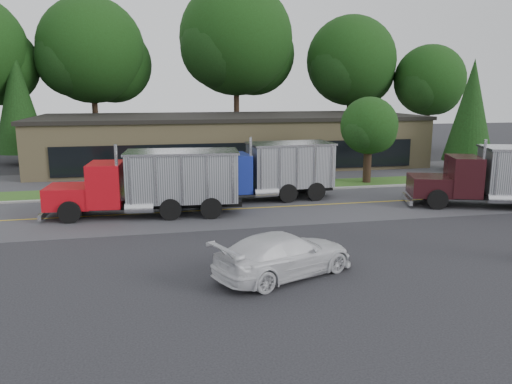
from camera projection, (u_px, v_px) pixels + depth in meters
ground at (288, 263)px, 18.99m from camera, size 140.00×140.00×0.00m
road at (244, 209)px, 27.60m from camera, size 60.00×8.00×0.02m
center_line at (244, 209)px, 27.60m from camera, size 60.00×0.12×0.01m
curb at (232, 194)px, 31.62m from camera, size 60.00×0.30×0.12m
grass_verge at (227, 188)px, 33.35m from camera, size 60.00×3.40×0.03m
far_parking at (217, 176)px, 38.14m from camera, size 60.00×7.00×0.02m
strip_mall at (230, 141)px, 43.89m from camera, size 32.00×12.00×4.00m
tree_far_b at (93, 56)px, 47.68m from camera, size 10.61×9.99×15.14m
tree_far_c at (238, 44)px, 50.33m from camera, size 12.03×11.33×17.17m
tree_far_d at (352, 65)px, 52.21m from camera, size 9.84×9.26×14.03m
tree_far_e at (430, 84)px, 52.30m from camera, size 7.77×7.32×11.09m
evergreen_left at (18, 101)px, 43.29m from camera, size 4.43×4.43×10.08m
evergreen_right at (471, 110)px, 39.36m from camera, size 3.90×3.90×8.86m
tree_verge at (369, 128)px, 34.70m from camera, size 4.21×3.97×6.01m
dump_truck_red at (156, 181)px, 25.89m from camera, size 10.03×3.46×3.36m
dump_truck_blue at (272, 170)px, 29.67m from camera, size 8.58×3.13×3.36m
dump_truck_maroon at (510, 175)px, 27.77m from camera, size 9.83×5.37×3.36m
rally_car at (284, 254)px, 17.60m from camera, size 5.74×4.08×1.54m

